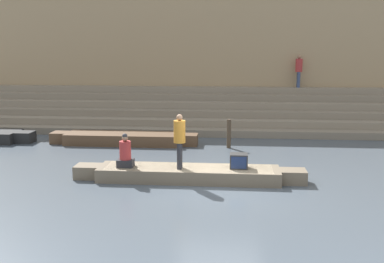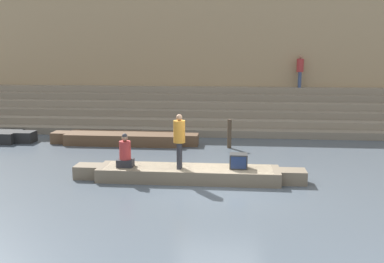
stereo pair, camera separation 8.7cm
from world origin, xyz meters
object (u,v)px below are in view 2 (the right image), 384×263
mooring_post (229,134)px  person_on_steps (300,69)px  tv_set (238,161)px  moored_boat_shore (125,138)px  person_rowing (125,154)px  rowboat_main (188,173)px  person_standing (179,138)px

mooring_post → person_on_steps: (3.61, 6.37, 2.35)m
tv_set → moored_boat_shore: tv_set is taller
person_rowing → tv_set: 3.48m
rowboat_main → tv_set: bearing=-0.9°
rowboat_main → person_on_steps: size_ratio=4.16×
tv_set → person_rowing: bearing=-179.9°
tv_set → mooring_post: 4.66m
person_rowing → mooring_post: person_rowing is taller
moored_boat_shore → mooring_post: (4.45, -0.35, 0.34)m
person_rowing → mooring_post: size_ratio=0.89×
person_standing → person_rowing: (-1.69, 0.04, -0.54)m
rowboat_main → person_rowing: (-1.94, -0.10, 0.60)m
person_standing → tv_set: size_ratio=3.09×
rowboat_main → person_rowing: size_ratio=6.80×
person_rowing → moored_boat_shore: 5.35m
person_rowing → mooring_post: 5.74m
person_standing → tv_set: person_standing is taller
person_rowing → mooring_post: bearing=45.3°
moored_boat_shore → mooring_post: size_ratio=5.34×
tv_set → moored_boat_shore: 6.93m
person_standing → tv_set: bearing=21.0°
tv_set → mooring_post: mooring_post is taller
person_rowing → person_on_steps: 13.22m
moored_boat_shore → rowboat_main: bearing=-52.8°
rowboat_main → person_on_steps: (4.80, 11.08, 2.71)m
person_standing → person_rowing: size_ratio=1.59×
person_standing → mooring_post: size_ratio=1.41×
person_rowing → person_standing: bearing=-12.8°
rowboat_main → mooring_post: (1.19, 4.71, 0.37)m
person_standing → moored_boat_shore: 6.10m
person_rowing → tv_set: person_rowing is taller
person_rowing → person_on_steps: size_ratio=0.61×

